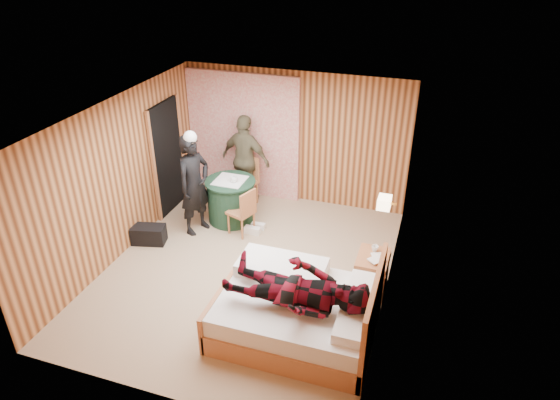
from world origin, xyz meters
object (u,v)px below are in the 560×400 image
(chair_far, at_px, (247,177))
(woman_standing, at_px, (194,185))
(bed, at_px, (299,311))
(man_on_bed, at_px, (297,281))
(chair_near, at_px, (244,209))
(duffel_bag, at_px, (149,234))
(wall_lamp, at_px, (385,202))
(round_table, at_px, (231,200))
(nightstand, at_px, (371,273))
(man_at_table, at_px, (246,160))

(chair_far, xyz_separation_m, woman_standing, (-0.45, -1.21, 0.34))
(bed, bearing_deg, man_on_bed, -83.56)
(bed, relative_size, chair_near, 2.37)
(chair_far, xyz_separation_m, man_on_bed, (1.95, -3.27, 0.43))
(duffel_bag, bearing_deg, chair_near, 13.79)
(wall_lamp, bearing_deg, duffel_bag, -176.42)
(round_table, distance_m, woman_standing, 0.82)
(bed, bearing_deg, chair_near, 128.38)
(woman_standing, relative_size, man_on_bed, 0.99)
(wall_lamp, height_order, nightstand, wall_lamp)
(chair_far, bearing_deg, nightstand, -15.87)
(chair_near, distance_m, man_at_table, 1.26)
(chair_far, xyz_separation_m, chair_near, (0.38, -1.09, -0.05))
(chair_far, distance_m, duffel_bag, 2.15)
(duffel_bag, bearing_deg, woman_standing, 32.18)
(man_at_table, relative_size, man_on_bed, 0.97)
(bed, bearing_deg, duffel_bag, 158.00)
(nightstand, bearing_deg, wall_lamp, 82.53)
(chair_far, bearing_deg, bed, -37.75)
(wall_lamp, height_order, woman_standing, woman_standing)
(chair_near, relative_size, man_at_table, 0.49)
(man_at_table, bearing_deg, man_on_bed, 132.41)
(wall_lamp, relative_size, man_on_bed, 0.15)
(man_on_bed, bearing_deg, man_at_table, 120.87)
(nightstand, relative_size, man_on_bed, 0.35)
(round_table, height_order, man_on_bed, man_on_bed)
(bed, distance_m, duffel_bag, 3.21)
(man_on_bed, bearing_deg, duffel_bag, 154.52)
(chair_far, relative_size, duffel_bag, 1.70)
(chair_far, bearing_deg, round_table, -72.41)
(round_table, relative_size, woman_standing, 0.51)
(man_at_table, bearing_deg, chair_near, 121.37)
(man_on_bed, bearing_deg, chair_near, 125.79)
(chair_far, bearing_deg, man_on_bed, -39.26)
(round_table, bearing_deg, man_at_table, 90.00)
(woman_standing, bearing_deg, wall_lamp, -77.58)
(duffel_bag, bearing_deg, wall_lamp, -10.38)
(nightstand, height_order, duffel_bag, nightstand)
(wall_lamp, relative_size, nightstand, 0.42)
(round_table, relative_size, chair_near, 1.06)
(duffel_bag, xyz_separation_m, woman_standing, (0.60, 0.62, 0.72))
(nightstand, xyz_separation_m, man_on_bed, (-0.73, -1.34, 0.66))
(chair_far, xyz_separation_m, duffel_bag, (-1.05, -1.84, -0.38))
(man_on_bed, bearing_deg, wall_lamp, 65.10)
(bed, bearing_deg, round_table, 129.91)
(nightstand, relative_size, woman_standing, 0.35)
(bed, height_order, man_on_bed, man_on_bed)
(chair_near, height_order, man_on_bed, man_on_bed)
(chair_near, bearing_deg, round_table, -113.82)
(chair_near, height_order, duffel_bag, chair_near)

